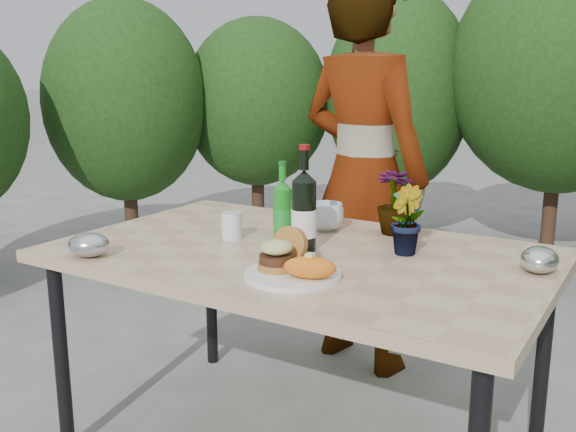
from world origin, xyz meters
The scene contains 17 objects.
patio_table centered at (0.00, 0.00, 0.69)m, with size 1.60×1.00×0.75m.
shrub_hedge centered at (0.47, 1.58, 1.17)m, with size 6.92×5.24×2.23m.
dinner_plate centered at (0.13, -0.27, 0.76)m, with size 0.28×0.28×0.01m, color white.
burger_stack centered at (0.07, -0.25, 0.81)m, with size 0.11×0.16×0.11m.
sweet_potato centered at (0.20, -0.29, 0.80)m, with size 0.15×0.08×0.06m, color orange.
grilled_veg centered at (0.15, -0.17, 0.78)m, with size 0.08×0.05×0.03m.
wine_bottle centered at (0.01, 0.00, 0.88)m, with size 0.08×0.08×0.35m.
sparkling_water centered at (-0.13, 0.10, 0.85)m, with size 0.07×0.07×0.27m.
plastic_cup centered at (-0.28, 0.00, 0.80)m, with size 0.07×0.07×0.10m, color silver.
seedling_left centered at (0.28, 0.24, 0.85)m, with size 0.11×0.07×0.20m, color #1F511B.
seedling_mid centered at (0.31, 0.14, 0.86)m, with size 0.12×0.10×0.22m, color #1D521C.
seedling_right centered at (0.18, 0.36, 0.87)m, with size 0.13×0.13×0.24m, color #22521C.
blue_bowl centered at (-0.06, 0.28, 0.80)m, with size 0.13×0.13×0.10m, color silver.
foil_packet_left centered at (-0.53, -0.42, 0.79)m, with size 0.13×0.11×0.08m, color #AEB0B5.
foil_packet_right centered at (0.72, 0.15, 0.79)m, with size 0.13×0.11×0.08m, color #BABDC1.
person centered at (-0.15, 0.80, 0.88)m, with size 0.64×0.42×1.76m, color #906048.
terracotta_pot centered at (-1.74, 1.98, 0.07)m, with size 0.17×0.17×0.14m.
Camera 1 is at (1.04, -1.77, 1.33)m, focal length 40.00 mm.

